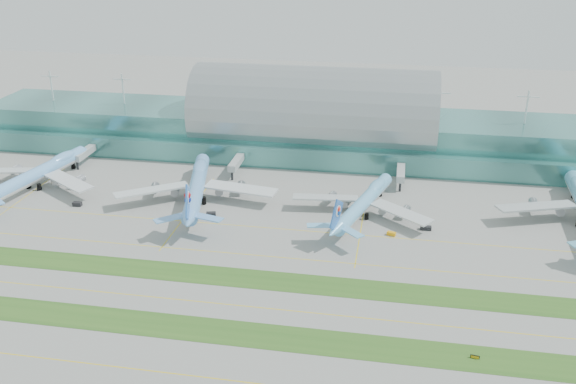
% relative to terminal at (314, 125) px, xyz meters
% --- Properties ---
extents(ground, '(700.00, 700.00, 0.00)m').
position_rel_terminal_xyz_m(ground, '(-0.01, -128.79, -14.23)').
color(ground, gray).
rests_on(ground, ground).
extents(terminal, '(340.00, 69.10, 36.00)m').
position_rel_terminal_xyz_m(terminal, '(0.00, 0.00, 0.00)').
color(terminal, '#3D7A75').
rests_on(terminal, ground).
extents(grass_strip_near, '(420.00, 12.00, 0.08)m').
position_rel_terminal_xyz_m(grass_strip_near, '(-0.01, -156.79, -14.19)').
color(grass_strip_near, '#2D591E').
rests_on(grass_strip_near, ground).
extents(grass_strip_far, '(420.00, 12.00, 0.08)m').
position_rel_terminal_xyz_m(grass_strip_far, '(-0.01, -126.79, -14.19)').
color(grass_strip_far, '#2D591E').
rests_on(grass_strip_far, ground).
extents(taxiline_a, '(420.00, 0.35, 0.01)m').
position_rel_terminal_xyz_m(taxiline_a, '(-0.01, -176.79, -14.22)').
color(taxiline_a, yellow).
rests_on(taxiline_a, ground).
extents(taxiline_b, '(420.00, 0.35, 0.01)m').
position_rel_terminal_xyz_m(taxiline_b, '(-0.01, -142.79, -14.22)').
color(taxiline_b, yellow).
rests_on(taxiline_b, ground).
extents(taxiline_c, '(420.00, 0.35, 0.01)m').
position_rel_terminal_xyz_m(taxiline_c, '(-0.01, -110.79, -14.22)').
color(taxiline_c, yellow).
rests_on(taxiline_c, ground).
extents(taxiline_d, '(420.00, 0.35, 0.01)m').
position_rel_terminal_xyz_m(taxiline_d, '(-0.01, -88.79, -14.22)').
color(taxiline_d, yellow).
rests_on(taxiline_d, ground).
extents(airliner_a, '(63.78, 73.26, 20.27)m').
position_rel_terminal_xyz_m(airliner_a, '(-112.94, -65.16, -7.97)').
color(airliner_a, '#71B6FA').
rests_on(airliner_a, ground).
extents(airliner_b, '(66.43, 76.52, 21.26)m').
position_rel_terminal_xyz_m(airliner_b, '(-39.76, -67.84, -7.67)').
color(airliner_b, '#6CAAEE').
rests_on(airliner_b, ground).
extents(airliner_c, '(56.35, 65.26, 18.34)m').
position_rel_terminal_xyz_m(airliner_c, '(30.11, -70.08, -8.57)').
color(airliner_c, '#6EBFF3').
rests_on(airliner_c, ground).
extents(gse_b, '(3.68, 2.17, 1.67)m').
position_rel_terminal_xyz_m(gse_b, '(-86.70, -82.53, -13.39)').
color(gse_b, black).
rests_on(gse_b, ground).
extents(gse_c, '(4.28, 2.69, 1.51)m').
position_rel_terminal_xyz_m(gse_c, '(-40.04, -76.45, -13.47)').
color(gse_c, black).
rests_on(gse_c, ground).
extents(gse_d, '(4.17, 2.94, 1.63)m').
position_rel_terminal_xyz_m(gse_d, '(-29.58, -82.47, -13.41)').
color(gse_d, black).
rests_on(gse_d, ground).
extents(gse_e, '(3.54, 2.45, 1.38)m').
position_rel_terminal_xyz_m(gse_e, '(41.57, -86.94, -13.54)').
color(gse_e, orange).
rests_on(gse_e, ground).
extents(gse_f, '(4.21, 2.07, 1.42)m').
position_rel_terminal_xyz_m(gse_f, '(54.34, -79.80, -13.51)').
color(gse_f, black).
rests_on(gse_f, ground).
extents(taxiway_sign_east, '(2.47, 0.68, 1.04)m').
position_rel_terminal_xyz_m(taxiway_sign_east, '(65.80, -156.70, -13.71)').
color(taxiway_sign_east, black).
rests_on(taxiway_sign_east, ground).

